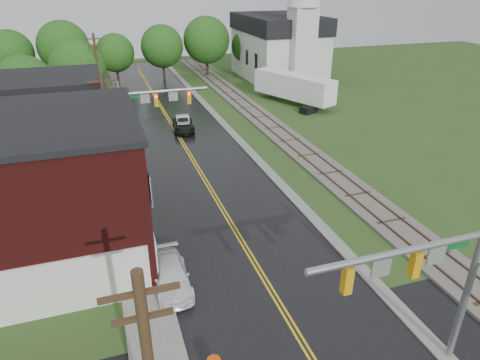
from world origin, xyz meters
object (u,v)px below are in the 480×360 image
traffic_signal_near (430,272)px  semi_trailer (294,87)px  suv_dark (183,126)px  church (281,41)px  pickup_white (171,276)px  brick_building (5,198)px  utility_pole_c (99,73)px  tree_left_c (28,87)px  sedan_silver (183,122)px  tree_left_e (80,70)px  utility_pole_b (109,134)px  traffic_signal_far (147,107)px

traffic_signal_near → semi_trailer: 40.58m
suv_dark → semi_trailer: 16.52m
church → pickup_white: size_ratio=4.56×
brick_building → pickup_white: brick_building is taller
utility_pole_c → pickup_white: bearing=-86.6°
tree_left_c → sedan_silver: bearing=-16.6°
brick_building → traffic_signal_near: bearing=-39.2°
suv_dark → pickup_white: bearing=-96.5°
tree_left_e → semi_trailer: (24.95, -5.43, -2.61)m
utility_pole_c → tree_left_e: utility_pole_c is taller
semi_trailer → tree_left_e: bearing=167.7°
brick_building → tree_left_e: 31.12m
utility_pole_c → semi_trailer: 23.31m
traffic_signal_near → utility_pole_b: size_ratio=0.82×
tree_left_c → suv_dark: bearing=-20.5°
utility_pole_b → suv_dark: utility_pole_b is taller
traffic_signal_far → pickup_white: traffic_signal_far is taller
pickup_white → brick_building: bearing=149.4°
pickup_white → semi_trailer: semi_trailer is taller
traffic_signal_far → utility_pole_c: 17.33m
utility_pole_c → semi_trailer: bearing=-8.8°
brick_building → tree_left_e: brick_building is taller
traffic_signal_far → suv_dark: bearing=60.1°
tree_left_e → sedan_silver: 14.90m
traffic_signal_far → pickup_white: 17.28m
traffic_signal_far → pickup_white: size_ratio=1.67×
traffic_signal_near → semi_trailer: bearing=71.8°
brick_building → utility_pole_c: (5.68, 29.00, 0.57)m
traffic_signal_far → tree_left_e: 19.65m
utility_pole_c → pickup_white: utility_pole_c is taller
brick_building → pickup_white: 9.66m
traffic_signal_far → suv_dark: traffic_signal_far is taller
traffic_signal_near → pickup_white: traffic_signal_near is taller
utility_pole_b → tree_left_c: size_ratio=1.18×
semi_trailer → utility_pole_b: bearing=-141.1°
brick_building → sedan_silver: 24.76m
church → tree_left_c: (-33.85, -13.84, -1.32)m
utility_pole_b → utility_pole_c: same height
utility_pole_b → pickup_white: utility_pole_b is taller
brick_building → semi_trailer: brick_building is taller
brick_building → traffic_signal_far: 15.03m
brick_building → tree_left_c: (-1.36, 24.90, 0.36)m
traffic_signal_far → semi_trailer: traffic_signal_far is taller
brick_building → utility_pole_c: utility_pole_c is taller
church → tree_left_e: church is taller
tree_left_e → suv_dark: tree_left_e is taller
brick_building → semi_trailer: bearing=41.7°
church → tree_left_e: (-28.85, -7.84, -1.02)m
brick_building → suv_dark: bearing=55.6°
brick_building → utility_pole_c: size_ratio=1.59×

